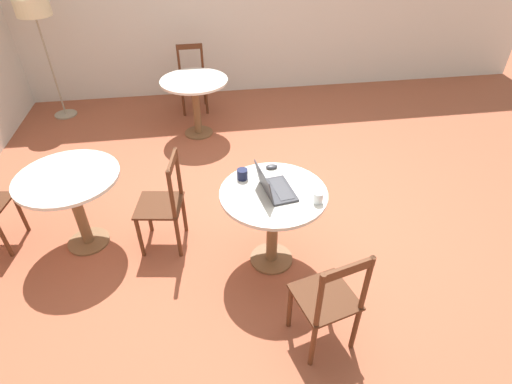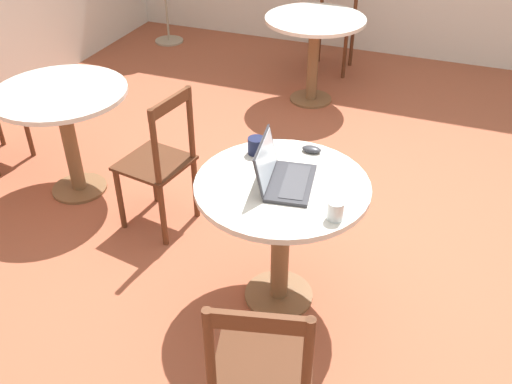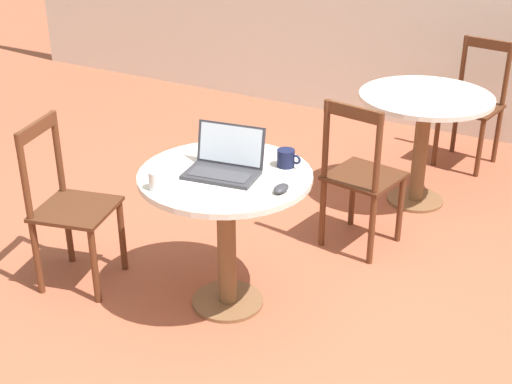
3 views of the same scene
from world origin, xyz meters
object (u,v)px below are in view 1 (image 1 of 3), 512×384
object	(u,v)px
cafe_table_near	(273,208)
mug	(242,174)
chair_near_left	(329,301)
cafe_table_mid	(195,92)
cafe_table_far	(72,191)
drinking_glass	(318,198)
floor_lamp	(34,13)
chair_mid_right	(193,79)
chair_far_front	(164,205)
laptop	(274,187)
mouse	(272,167)

from	to	relation	value
cafe_table_near	mug	world-z (taller)	mug
mug	chair_near_left	bearing A→B (deg)	-157.91
cafe_table_mid	chair_near_left	size ratio (longest dim) A/B	0.93
cafe_table_near	cafe_table_mid	distance (m)	2.47
cafe_table_far	drinking_glass	world-z (taller)	drinking_glass
cafe_table_near	floor_lamp	size ratio (longest dim) A/B	0.53
drinking_glass	cafe_table_near	bearing A→B (deg)	59.54
floor_lamp	mug	world-z (taller)	floor_lamp
chair_mid_right	chair_far_front	size ratio (longest dim) A/B	1.00
cafe_table_near	drinking_glass	world-z (taller)	drinking_glass
laptop	drinking_glass	distance (m)	0.35
cafe_table_mid	floor_lamp	world-z (taller)	floor_lamp
cafe_table_far	laptop	world-z (taller)	laptop
cafe_table_far	chair_mid_right	world-z (taller)	chair_mid_right
chair_far_front	drinking_glass	world-z (taller)	chair_far_front
mouse	cafe_table_near	bearing A→B (deg)	171.82
chair_mid_right	mouse	distance (m)	2.95
floor_lamp	cafe_table_mid	bearing A→B (deg)	-114.26
floor_lamp	drinking_glass	distance (m)	4.43
chair_mid_right	mouse	size ratio (longest dim) A/B	9.07
chair_far_front	mug	bearing A→B (deg)	-101.60
floor_lamp	mug	distance (m)	3.81
cafe_table_near	cafe_table_far	distance (m)	1.69
laptop	mug	size ratio (longest dim) A/B	3.04
chair_near_left	drinking_glass	distance (m)	0.75
cafe_table_near	chair_mid_right	world-z (taller)	chair_mid_right
cafe_table_near	chair_mid_right	xyz separation A→B (m)	(3.20, 0.56, -0.14)
chair_far_front	mouse	xyz separation A→B (m)	(-0.03, -0.93, 0.31)
chair_mid_right	laptop	bearing A→B (deg)	-170.06
chair_far_front	mug	world-z (taller)	chair_far_front
chair_near_left	laptop	world-z (taller)	laptop
chair_near_left	mouse	bearing A→B (deg)	8.18
cafe_table_near	chair_near_left	bearing A→B (deg)	-165.68
mouse	chair_near_left	bearing A→B (deg)	-171.82
cafe_table_mid	drinking_glass	bearing A→B (deg)	-162.07
floor_lamp	laptop	distance (m)	4.11
floor_lamp	chair_near_left	bearing A→B (deg)	-147.25
mouse	drinking_glass	bearing A→B (deg)	-153.17
laptop	mug	world-z (taller)	laptop
cafe_table_near	drinking_glass	size ratio (longest dim) A/B	9.51
cafe_table_near	mug	xyz separation A→B (m)	(0.22, 0.21, 0.20)
mouse	drinking_glass	world-z (taller)	drinking_glass
cafe_table_near	mouse	xyz separation A→B (m)	(0.33, -0.05, 0.17)
cafe_table_mid	cafe_table_far	bearing A→B (deg)	150.63
cafe_table_mid	drinking_glass	size ratio (longest dim) A/B	9.51
chair_near_left	drinking_glass	size ratio (longest dim) A/B	10.27
drinking_glass	chair_mid_right	bearing A→B (deg)	14.28
cafe_table_mid	cafe_table_near	bearing A→B (deg)	-167.45
cafe_table_far	chair_mid_right	xyz separation A→B (m)	(2.72, -1.07, -0.14)
mug	drinking_glass	bearing A→B (deg)	-127.37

